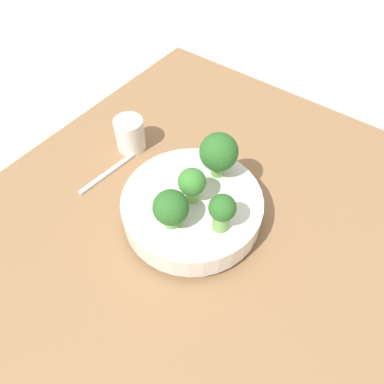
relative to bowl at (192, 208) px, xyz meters
name	(u,v)px	position (x,y,z in m)	size (l,w,h in m)	color
ground_plane	(201,239)	(0.01, 0.03, -0.07)	(6.00, 6.00, 0.00)	beige
table	(201,234)	(0.01, 0.03, -0.06)	(0.97, 0.87, 0.04)	olive
bowl	(192,208)	(0.00, 0.00, 0.00)	(0.26, 0.26, 0.06)	silver
broccoli_floret_right	(171,208)	(0.06, 0.00, 0.07)	(0.06, 0.06, 0.08)	#6BA34C
broccoli_floret_center	(192,183)	(0.00, 0.00, 0.07)	(0.05, 0.05, 0.07)	#7AB256
broccoli_floret_left	(219,153)	(-0.08, 0.00, 0.08)	(0.07, 0.07, 0.09)	#6BA34C
broccoli_floret_back	(222,211)	(0.02, 0.07, 0.07)	(0.05, 0.05, 0.08)	#6BA34C
cup	(130,134)	(-0.08, -0.23, 0.00)	(0.06, 0.06, 0.08)	silver
fork	(114,169)	(0.00, -0.21, -0.03)	(0.18, 0.03, 0.01)	silver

